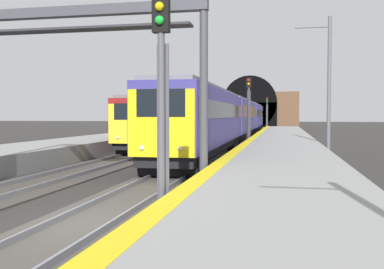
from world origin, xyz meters
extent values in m
plane|color=#302D2B|center=(0.00, 0.00, 0.00)|extent=(320.00, 320.00, 0.00)
cube|color=gray|center=(0.00, -4.42, 0.46)|extent=(112.00, 4.61, 0.93)
cube|color=yellow|center=(0.00, -2.37, 0.93)|extent=(112.00, 0.50, 0.01)
cube|color=#4C4742|center=(0.00, 0.00, 0.03)|extent=(160.00, 2.78, 0.06)
cube|color=gray|center=(0.00, 0.72, 0.14)|extent=(160.00, 0.07, 0.15)
cube|color=gray|center=(0.00, -0.72, 0.14)|extent=(160.00, 0.07, 0.15)
cube|color=navy|center=(15.50, 0.00, 2.47)|extent=(18.11, 2.75, 2.93)
cube|color=black|center=(15.50, 0.00, 2.87)|extent=(17.38, 2.77, 0.84)
cube|color=slate|center=(15.50, 0.00, 4.04)|extent=(17.56, 2.34, 0.20)
cube|color=black|center=(15.50, 0.00, 0.82)|extent=(17.74, 2.42, 0.53)
cylinder|color=black|center=(7.73, -0.01, 0.48)|extent=(0.96, 2.50, 0.96)
cylinder|color=black|center=(9.53, -0.01, 0.48)|extent=(0.96, 2.50, 0.96)
cylinder|color=black|center=(21.47, 0.01, 0.48)|extent=(0.96, 2.50, 0.96)
cylinder|color=black|center=(23.27, 0.01, 0.48)|extent=(0.96, 2.50, 0.96)
cube|color=yellow|center=(6.41, -0.02, 2.29)|extent=(0.12, 2.60, 2.57)
cube|color=black|center=(6.36, -0.02, 3.06)|extent=(0.04, 1.90, 1.06)
sphere|color=#F2EACC|center=(6.35, -0.76, 1.36)|extent=(0.20, 0.20, 0.20)
sphere|color=#F2EACC|center=(6.35, 0.73, 1.36)|extent=(0.20, 0.20, 0.20)
cube|color=navy|center=(34.21, 0.00, 2.47)|extent=(18.11, 2.75, 2.93)
cube|color=black|center=(34.21, 0.00, 2.92)|extent=(17.38, 2.77, 1.04)
cube|color=slate|center=(34.21, 0.00, 4.04)|extent=(17.56, 2.34, 0.20)
cube|color=black|center=(34.21, 0.00, 0.82)|extent=(17.74, 2.42, 0.53)
cylinder|color=black|center=(26.53, -0.01, 0.48)|extent=(0.96, 2.50, 0.96)
cylinder|color=black|center=(28.33, -0.01, 0.48)|extent=(0.96, 2.50, 0.96)
cylinder|color=black|center=(40.09, 0.01, 0.48)|extent=(0.96, 2.50, 0.96)
cylinder|color=black|center=(41.89, 0.01, 0.48)|extent=(0.96, 2.50, 0.96)
cube|color=navy|center=(52.92, 0.00, 2.47)|extent=(18.11, 2.75, 2.93)
cube|color=black|center=(52.92, 0.00, 2.84)|extent=(17.38, 2.77, 0.86)
cube|color=slate|center=(52.92, 0.00, 4.04)|extent=(17.56, 2.34, 0.20)
cube|color=black|center=(52.92, 0.00, 0.82)|extent=(17.74, 2.42, 0.53)
cylinder|color=black|center=(45.24, -0.01, 0.48)|extent=(0.96, 2.50, 0.96)
cylinder|color=black|center=(47.04, -0.01, 0.48)|extent=(0.96, 2.50, 0.96)
cylinder|color=black|center=(58.80, 0.01, 0.48)|extent=(0.96, 2.50, 0.96)
cylinder|color=black|center=(60.60, 0.01, 0.48)|extent=(0.96, 2.50, 0.96)
cube|color=maroon|center=(24.26, 4.52, 2.26)|extent=(18.31, 3.08, 2.72)
cube|color=black|center=(24.26, 4.52, 2.72)|extent=(17.58, 3.10, 0.79)
cube|color=slate|center=(24.26, 4.52, 3.72)|extent=(17.76, 2.66, 0.20)
cube|color=black|center=(24.26, 4.52, 0.73)|extent=(17.94, 2.74, 0.48)
cylinder|color=black|center=(16.43, 4.37, 0.43)|extent=(0.90, 2.54, 0.85)
cylinder|color=black|center=(18.23, 4.41, 0.43)|extent=(0.90, 2.54, 0.85)
cylinder|color=black|center=(30.29, 4.63, 0.43)|extent=(0.90, 2.54, 0.85)
cylinder|color=black|center=(32.09, 4.66, 0.43)|extent=(0.90, 2.54, 0.85)
cube|color=yellow|center=(15.09, 4.35, 2.08)|extent=(0.17, 2.64, 2.36)
cube|color=black|center=(15.04, 4.35, 2.81)|extent=(0.08, 1.92, 0.98)
sphere|color=#F2EACC|center=(15.05, 3.59, 1.25)|extent=(0.20, 0.20, 0.20)
sphere|color=#F2EACC|center=(15.02, 5.10, 1.25)|extent=(0.20, 0.20, 0.20)
cube|color=maroon|center=(43.11, 4.52, 2.26)|extent=(18.31, 3.08, 2.72)
cube|color=black|center=(43.11, 4.52, 2.66)|extent=(17.58, 3.10, 0.93)
cube|color=slate|center=(43.11, 4.52, 3.72)|extent=(17.76, 2.66, 0.20)
cube|color=black|center=(43.11, 4.52, 0.73)|extent=(17.94, 2.74, 0.48)
cylinder|color=black|center=(35.47, 4.38, 0.43)|extent=(0.90, 2.54, 0.85)
cylinder|color=black|center=(37.27, 4.41, 0.43)|extent=(0.90, 2.54, 0.85)
cylinder|color=black|center=(48.95, 4.63, 0.43)|extent=(0.90, 2.54, 0.85)
cylinder|color=black|center=(50.75, 4.66, 0.43)|extent=(0.90, 2.54, 0.85)
cylinder|color=#4C4C54|center=(-0.05, -1.85, 2.22)|extent=(0.16, 0.16, 4.44)
cube|color=black|center=(-0.05, -1.85, 4.97)|extent=(0.20, 0.38, 1.05)
cube|color=#4C4C54|center=(0.09, -1.85, 2.22)|extent=(0.04, 0.28, 4.00)
sphere|color=yellow|center=(-0.18, -1.85, 4.99)|extent=(0.20, 0.20, 0.20)
sphere|color=green|center=(-0.18, -1.85, 4.69)|extent=(0.20, 0.20, 0.20)
cylinder|color=#38383D|center=(25.46, -1.85, 2.39)|extent=(0.16, 0.16, 4.79)
cube|color=black|center=(25.46, -1.85, 5.16)|extent=(0.20, 0.38, 0.75)
cube|color=#38383D|center=(25.60, -1.85, 2.39)|extent=(0.04, 0.28, 4.31)
sphere|color=red|center=(25.33, -1.85, 5.34)|extent=(0.20, 0.20, 0.20)
sphere|color=yellow|center=(25.33, -1.85, 5.04)|extent=(0.20, 0.20, 0.20)
cylinder|color=#4C4C54|center=(66.12, -1.85, 2.28)|extent=(0.16, 0.16, 4.55)
cube|color=black|center=(66.12, -1.85, 5.08)|extent=(0.20, 0.38, 1.05)
cube|color=#4C4C54|center=(66.26, -1.85, 2.28)|extent=(0.04, 0.28, 4.10)
sphere|color=red|center=(65.99, -1.85, 5.40)|extent=(0.20, 0.20, 0.20)
sphere|color=yellow|center=(65.99, -1.85, 5.10)|extent=(0.20, 0.20, 0.20)
sphere|color=green|center=(65.99, -1.85, 4.80)|extent=(0.20, 0.20, 0.20)
cylinder|color=#3F3F47|center=(4.93, -1.92, 3.04)|extent=(0.28, 0.28, 6.08)
cube|color=#3F3F47|center=(4.93, 2.26, 6.25)|extent=(0.36, 8.63, 0.35)
cube|color=#2D2D33|center=(4.93, 2.26, 5.63)|extent=(0.70, 7.52, 0.08)
cube|color=brown|center=(83.07, 2.26, 3.67)|extent=(2.68, 19.97, 7.34)
cube|color=black|center=(81.68, 2.26, 2.57)|extent=(0.12, 11.18, 5.13)
cylinder|color=black|center=(81.68, 2.26, 5.13)|extent=(0.12, 11.18, 11.18)
cylinder|color=#595B60|center=(17.06, -7.12, 4.15)|extent=(0.22, 0.22, 8.30)
cylinder|color=#595B60|center=(17.06, -6.14, 7.70)|extent=(0.08, 1.97, 0.08)
camera|label=1|loc=(-9.55, -4.52, 2.62)|focal=41.08mm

